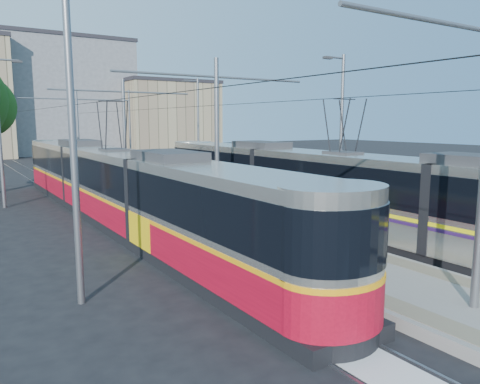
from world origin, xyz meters
TOP-DOWN VIEW (x-y plane):
  - ground at (0.00, 0.00)m, footprint 160.00×160.00m
  - platform at (0.00, 17.00)m, footprint 4.00×50.00m
  - tactile_strip_left at (-1.45, 17.00)m, footprint 0.70×50.00m
  - tactile_strip_right at (1.45, 17.00)m, footprint 0.70×50.00m
  - rails at (0.00, 17.00)m, footprint 8.71×70.00m
  - track_arrow at (-3.60, -3.00)m, footprint 1.20×5.00m
  - tram_left at (-3.60, 11.08)m, footprint 2.43×30.04m
  - tram_right at (3.60, 3.97)m, footprint 2.43×28.74m
  - catenary at (0.00, 14.15)m, footprint 9.20×70.00m
  - street_lamps at (-0.00, 21.00)m, footprint 15.18×38.22m
  - shelter at (0.50, 15.53)m, footprint 0.91×1.11m
  - building_centre at (6.00, 64.00)m, footprint 18.36×14.28m
  - building_right at (20.00, 58.00)m, footprint 14.28×10.20m

SIDE VIEW (x-z plane):
  - ground at x=0.00m, z-range 0.00..0.00m
  - track_arrow at x=-3.60m, z-range 0.00..0.01m
  - rails at x=0.00m, z-range 0.00..0.03m
  - platform at x=0.00m, z-range 0.00..0.30m
  - tactile_strip_left at x=-1.45m, z-range 0.30..0.31m
  - tactile_strip_right at x=1.45m, z-range 0.30..0.31m
  - shelter at x=0.50m, z-range 0.35..2.47m
  - tram_left at x=-3.60m, z-range -1.04..4.46m
  - tram_right at x=3.60m, z-range -0.89..4.61m
  - street_lamps at x=0.00m, z-range 0.18..8.18m
  - catenary at x=0.00m, z-range 1.02..8.02m
  - building_right at x=20.00m, z-range 0.01..10.84m
  - building_centre at x=6.00m, z-range 0.01..16.48m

